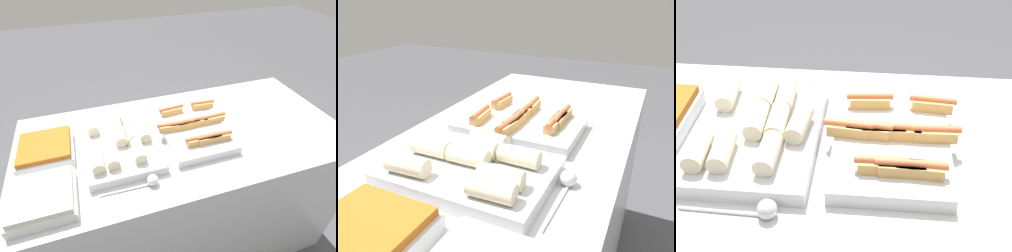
{
  "view_description": "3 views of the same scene",
  "coord_description": "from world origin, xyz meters",
  "views": [
    {
      "loc": [
        -0.45,
        -1.07,
        1.87
      ],
      "look_at": [
        -0.1,
        0.0,
        1.03
      ],
      "focal_mm": 28.0,
      "sensor_mm": 36.0,
      "label": 1
    },
    {
      "loc": [
        -1.13,
        -0.49,
        1.52
      ],
      "look_at": [
        -0.1,
        0.0,
        1.03
      ],
      "focal_mm": 35.0,
      "sensor_mm": 36.0,
      "label": 2
    },
    {
      "loc": [
        -0.0,
        -1.08,
        1.87
      ],
      "look_at": [
        -0.1,
        0.0,
        1.03
      ],
      "focal_mm": 50.0,
      "sensor_mm": 36.0,
      "label": 3
    }
  ],
  "objects": [
    {
      "name": "tray_wraps",
      "position": [
        -0.36,
        0.0,
        0.99
      ],
      "size": [
        0.37,
        0.52,
        0.11
      ],
      "color": "silver",
      "rests_on": "counter"
    },
    {
      "name": "tray_hotdogs",
      "position": [
        0.04,
        -0.0,
        0.98
      ],
      "size": [
        0.4,
        0.5,
        0.1
      ],
      "color": "silver",
      "rests_on": "counter"
    },
    {
      "name": "serving_spoon_far",
      "position": [
        -0.29,
        0.29,
        0.97
      ],
      "size": [
        0.26,
        0.05,
        0.05
      ],
      "color": "silver",
      "rests_on": "counter"
    },
    {
      "name": "serving_spoon_near",
      "position": [
        -0.29,
        -0.29,
        0.97
      ],
      "size": [
        0.27,
        0.05,
        0.05
      ],
      "color": "silver",
      "rests_on": "counter"
    },
    {
      "name": "counter",
      "position": [
        0.0,
        0.0,
        0.47
      ],
      "size": [
        1.83,
        0.88,
        0.95
      ],
      "color": "silver",
      "rests_on": "ground_plane"
    }
  ]
}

